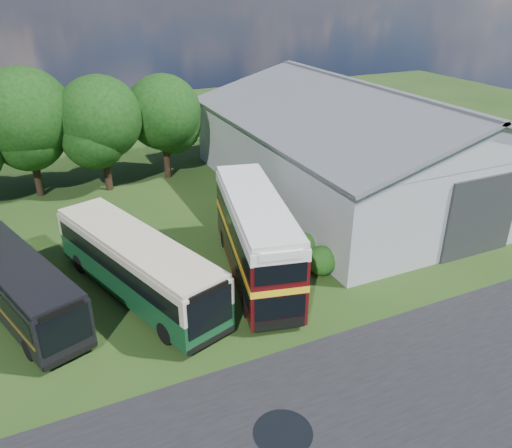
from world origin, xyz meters
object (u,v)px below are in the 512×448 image
storage_shed (361,136)px  bus_dark_single (16,283)px  bus_maroon_double (256,238)px  bus_green_single (137,265)px

storage_shed → bus_dark_single: bearing=-164.6°
bus_maroon_double → bus_green_single: bearing=-174.3°
storage_shed → bus_maroon_double: storage_shed is taller
storage_shed → bus_green_single: (-19.15, -7.87, -2.40)m
bus_green_single → bus_maroon_double: bus_maroon_double is taller
bus_maroon_double → bus_dark_single: (-11.98, 1.80, -0.72)m
bus_green_single → bus_dark_single: (-5.67, 1.02, -0.16)m
storage_shed → bus_maroon_double: 15.60m
bus_green_single → bus_dark_single: 5.77m
storage_shed → bus_dark_single: size_ratio=2.22×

